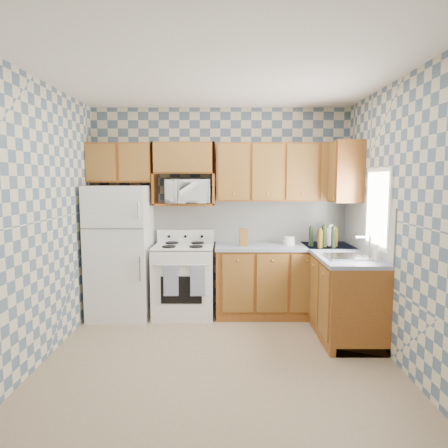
{
  "coord_description": "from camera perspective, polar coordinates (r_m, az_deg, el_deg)",
  "views": [
    {
      "loc": [
        0.06,
        -3.78,
        1.74
      ],
      "look_at": [
        0.05,
        0.75,
        1.25
      ],
      "focal_mm": 32.0,
      "sensor_mm": 36.0,
      "label": 1
    }
  ],
  "objects": [
    {
      "name": "knife_block",
      "position": [
        5.05,
        2.81,
        -1.9
      ],
      "size": [
        0.11,
        0.11,
        0.22
      ],
      "primitive_type": "cube",
      "rotation": [
        0.0,
        0.0,
        0.06
      ],
      "color": "brown",
      "rests_on": "countertop_back"
    },
    {
      "name": "electric_kettle",
      "position": [
        5.29,
        15.04,
        -1.78
      ],
      "size": [
        0.17,
        0.17,
        0.21
      ],
      "primitive_type": "cylinder",
      "color": "white",
      "rests_on": "countertop_back"
    },
    {
      "name": "upper_cabinets_right",
      "position": [
        5.24,
        16.61,
        7.13
      ],
      "size": [
        0.33,
        0.7,
        0.74
      ],
      "primitive_type": "cube",
      "color": "brown",
      "rests_on": "right_wall"
    },
    {
      "name": "microwave_shelf",
      "position": [
        5.25,
        -5.67,
        2.82
      ],
      "size": [
        0.8,
        0.33,
        0.03
      ],
      "primitive_type": "cube",
      "color": "brown",
      "rests_on": "back_wall"
    },
    {
      "name": "base_cabinets_back",
      "position": [
        5.3,
        8.51,
        -8.09
      ],
      "size": [
        1.75,
        0.6,
        0.88
      ],
      "primitive_type": "cube",
      "color": "brown",
      "rests_on": "floor"
    },
    {
      "name": "back_wall",
      "position": [
        5.39,
        -0.5,
        2.04
      ],
      "size": [
        3.4,
        0.02,
        2.7
      ],
      "primitive_type": "cube",
      "color": "slate",
      "rests_on": "ground"
    },
    {
      "name": "refrigerator",
      "position": [
        5.28,
        -14.54,
        -3.83
      ],
      "size": [
        0.75,
        0.7,
        1.68
      ],
      "primitive_type": "cube",
      "color": "white",
      "rests_on": "floor"
    },
    {
      "name": "dish_towel_right",
      "position": [
        4.87,
        -3.79,
        -8.07
      ],
      "size": [
        0.18,
        0.02,
        0.38
      ],
      "primitive_type": "cube",
      "color": "navy",
      "rests_on": "stove_body"
    },
    {
      "name": "dish_towel_left",
      "position": [
        4.9,
        -7.59,
        -8.02
      ],
      "size": [
        0.18,
        0.02,
        0.38
      ],
      "primitive_type": "cube",
      "color": "navy",
      "rests_on": "stove_body"
    },
    {
      "name": "cooktop",
      "position": [
        5.15,
        -5.78,
        -3.18
      ],
      "size": [
        0.76,
        0.65,
        0.02
      ],
      "primitive_type": "cube",
      "color": "silver",
      "rests_on": "stove_body"
    },
    {
      "name": "microwave",
      "position": [
        5.19,
        -5.45,
        4.67
      ],
      "size": [
        0.63,
        0.49,
        0.31
      ],
      "primitive_type": "imported",
      "rotation": [
        0.0,
        0.0,
        0.21
      ],
      "color": "white",
      "rests_on": "microwave_shelf"
    },
    {
      "name": "upper_cabinets_back",
      "position": [
        5.27,
        8.55,
        7.31
      ],
      "size": [
        1.75,
        0.33,
        0.74
      ],
      "primitive_type": "cube",
      "color": "brown",
      "rests_on": "back_wall"
    },
    {
      "name": "upper_cabinets_fridge",
      "position": [
        5.39,
        -14.53,
        8.43
      ],
      "size": [
        0.82,
        0.33,
        0.5
      ],
      "primitive_type": "cube",
      "color": "brown",
      "rests_on": "back_wall"
    },
    {
      "name": "base_cabinets_right",
      "position": [
        4.95,
        16.06,
        -9.31
      ],
      "size": [
        0.6,
        1.6,
        0.88
      ],
      "primitive_type": "cube",
      "color": "brown",
      "rests_on": "floor"
    },
    {
      "name": "bottle_3",
      "position": [
        5.02,
        13.56,
        -2.13
      ],
      "size": [
        0.06,
        0.06,
        0.22
      ],
      "primitive_type": "cylinder",
      "color": "#5A400F",
      "rests_on": "countertop_back"
    },
    {
      "name": "bottle_2",
      "position": [
        5.19,
        15.62,
        -1.82
      ],
      "size": [
        0.06,
        0.06,
        0.24
      ],
      "primitive_type": "cylinder",
      "color": "#5A400F",
      "rests_on": "countertop_back"
    },
    {
      "name": "bottle_1",
      "position": [
        5.08,
        15.38,
        -1.88
      ],
      "size": [
        0.06,
        0.06,
        0.26
      ],
      "primitive_type": "cylinder",
      "color": "black",
      "rests_on": "countertop_back"
    },
    {
      "name": "window",
      "position": [
        4.54,
        21.12,
        2.09
      ],
      "size": [
        0.02,
        0.66,
        0.86
      ],
      "primitive_type": "cube",
      "color": "white",
      "rests_on": "right_wall"
    },
    {
      "name": "sink",
      "position": [
        4.51,
        17.46,
        -4.53
      ],
      "size": [
        0.48,
        0.4,
        0.03
      ],
      "primitive_type": "cube",
      "color": "#B7B7BC",
      "rests_on": "countertop_right"
    },
    {
      "name": "soap_bottle",
      "position": [
        4.39,
        20.97,
        -3.88
      ],
      "size": [
        0.06,
        0.06,
        0.17
      ],
      "primitive_type": "cylinder",
      "color": "silver",
      "rests_on": "countertop_right"
    },
    {
      "name": "countertop_back",
      "position": [
        5.2,
        8.6,
        -3.19
      ],
      "size": [
        1.77,
        0.63,
        0.04
      ],
      "primitive_type": "cube",
      "color": "gray",
      "rests_on": "base_cabinets_back"
    },
    {
      "name": "backguard",
      "position": [
        5.41,
        -5.5,
        -1.71
      ],
      "size": [
        0.76,
        0.08,
        0.17
      ],
      "primitive_type": "cube",
      "color": "white",
      "rests_on": "cooktop"
    },
    {
      "name": "food_containers",
      "position": [
        5.21,
        9.27,
        -2.38
      ],
      "size": [
        0.16,
        0.16,
        0.1
      ],
      "primitive_type": null,
      "color": "silver",
      "rests_on": "countertop_back"
    },
    {
      "name": "right_wall",
      "position": [
        4.14,
        23.47,
        0.24
      ],
      "size": [
        0.02,
        3.2,
        2.7
      ],
      "primitive_type": "cube",
      "color": "slate",
      "rests_on": "ground"
    },
    {
      "name": "backsplash_right",
      "position": [
        4.89,
        19.6,
        -0.53
      ],
      "size": [
        0.02,
        1.6,
        0.56
      ],
      "primitive_type": "cube",
      "color": "white",
      "rests_on": "right_wall"
    },
    {
      "name": "bottle_0",
      "position": [
        5.11,
        14.13,
        -1.69
      ],
      "size": [
        0.06,
        0.06,
        0.27
      ],
      "primitive_type": "cylinder",
      "color": "black",
      "rests_on": "countertop_back"
    },
    {
      "name": "backsplash_back",
      "position": [
        5.41,
        3.74,
        0.44
      ],
      "size": [
        2.6,
        0.02,
        0.56
      ],
      "primitive_type": "cube",
      "color": "white",
      "rests_on": "back_wall"
    },
    {
      "name": "floor",
      "position": [
        4.16,
        -0.76,
        -18.54
      ],
      "size": [
        3.4,
        3.4,
        0.0
      ],
      "primitive_type": "plane",
      "color": "#846F54",
      "rests_on": "ground"
    },
    {
      "name": "countertop_right",
      "position": [
        4.84,
        16.17,
        -4.06
      ],
      "size": [
        0.63,
        1.6,
        0.04
      ],
      "primitive_type": "cube",
      "color": "gray",
      "rests_on": "base_cabinets_right"
    },
    {
      "name": "stove_body",
      "position": [
        5.24,
        -5.73,
        -8.09
      ],
      "size": [
        0.76,
        0.65,
        0.9
      ],
      "primitive_type": "cube",
      "color": "white",
      "rests_on": "floor"
    },
    {
      "name": "bottle_4",
      "position": [
        5.14,
        12.34,
        -1.76
      ],
      "size": [
        0.06,
        0.06,
        0.25
      ],
      "primitive_type": "cylinder",
      "color": "black",
      "rests_on": "countertop_back"
    }
  ]
}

